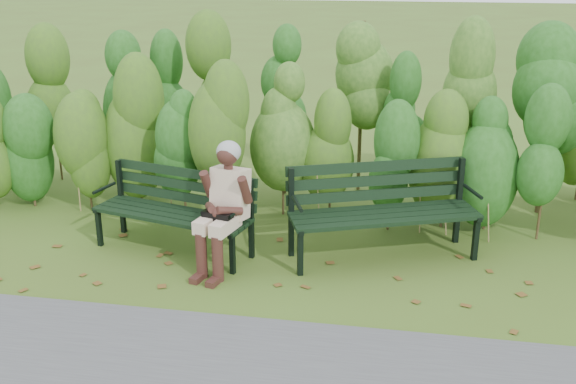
# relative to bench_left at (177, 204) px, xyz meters

# --- Properties ---
(ground) EXTENTS (80.00, 80.00, 0.00)m
(ground) POSITION_rel_bench_left_xyz_m (1.23, -0.39, -0.52)
(ground) COLOR #46581F
(hedge_band) EXTENTS (11.04, 1.67, 2.42)m
(hedge_band) POSITION_rel_bench_left_xyz_m (1.23, 1.47, 0.74)
(hedge_band) COLOR #47381E
(hedge_band) RESTS_ON ground
(leaf_litter) EXTENTS (5.83, 2.23, 0.01)m
(leaf_litter) POSITION_rel_bench_left_xyz_m (1.20, -0.36, -0.51)
(leaf_litter) COLOR brown
(leaf_litter) RESTS_ON ground
(bench_left) EXTENTS (1.84, 0.98, 0.88)m
(bench_left) POSITION_rel_bench_left_xyz_m (0.00, 0.00, 0.00)
(bench_left) COLOR black
(bench_left) RESTS_ON ground
(bench_right) EXTENTS (2.07, 1.30, 0.99)m
(bench_right) POSITION_rel_bench_left_xyz_m (2.17, 0.24, 0.06)
(bench_right) COLOR black
(bench_right) RESTS_ON ground
(seated_woman) EXTENTS (0.56, 0.82, 1.32)m
(seated_woman) POSITION_rel_bench_left_xyz_m (0.62, -0.35, 0.22)
(seated_woman) COLOR beige
(seated_woman) RESTS_ON ground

